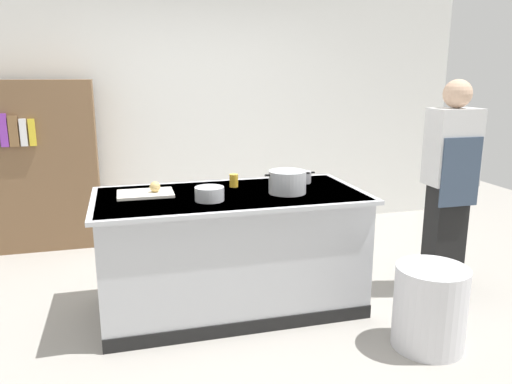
% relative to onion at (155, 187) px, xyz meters
% --- Properties ---
extents(ground_plane, '(10.00, 10.00, 0.00)m').
position_rel_onion_xyz_m(ground_plane, '(0.54, -0.11, -0.96)').
color(ground_plane, '#9E9991').
extents(back_wall, '(6.40, 0.12, 3.00)m').
position_rel_onion_xyz_m(back_wall, '(0.54, 1.99, 0.54)').
color(back_wall, white).
rests_on(back_wall, ground_plane).
extents(counter_island, '(1.98, 0.98, 0.90)m').
position_rel_onion_xyz_m(counter_island, '(0.54, -0.11, -0.49)').
color(counter_island, '#B7BABF').
rests_on(counter_island, ground_plane).
extents(cutting_board, '(0.40, 0.28, 0.02)m').
position_rel_onion_xyz_m(cutting_board, '(-0.07, 0.01, -0.05)').
color(cutting_board, silver).
rests_on(cutting_board, counter_island).
extents(onion, '(0.08, 0.08, 0.08)m').
position_rel_onion_xyz_m(onion, '(0.00, 0.00, 0.00)').
color(onion, tan).
rests_on(onion, cutting_board).
extents(stock_pot, '(0.34, 0.28, 0.17)m').
position_rel_onion_xyz_m(stock_pot, '(0.95, -0.20, 0.02)').
color(stock_pot, '#B7BABF').
rests_on(stock_pot, counter_island).
extents(sauce_pan, '(0.23, 0.17, 0.09)m').
position_rel_onion_xyz_m(sauce_pan, '(1.17, 0.11, -0.01)').
color(sauce_pan, '#99999E').
rests_on(sauce_pan, counter_island).
extents(mixing_bowl, '(0.20, 0.20, 0.10)m').
position_rel_onion_xyz_m(mixing_bowl, '(0.35, -0.27, -0.01)').
color(mixing_bowl, '#B7BABF').
rests_on(mixing_bowl, counter_island).
extents(juice_cup, '(0.07, 0.07, 0.10)m').
position_rel_onion_xyz_m(juice_cup, '(0.61, 0.10, -0.01)').
color(juice_cup, yellow).
rests_on(juice_cup, counter_island).
extents(trash_bin, '(0.47, 0.47, 0.55)m').
position_rel_onion_xyz_m(trash_bin, '(1.66, -1.01, -0.68)').
color(trash_bin, silver).
rests_on(trash_bin, ground_plane).
extents(person_chef, '(0.38, 0.25, 1.72)m').
position_rel_onion_xyz_m(person_chef, '(2.29, -0.26, -0.05)').
color(person_chef, black).
rests_on(person_chef, ground_plane).
extents(bookshelf, '(1.10, 0.31, 1.70)m').
position_rel_onion_xyz_m(bookshelf, '(-1.02, 1.69, -0.11)').
color(bookshelf, brown).
rests_on(bookshelf, ground_plane).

